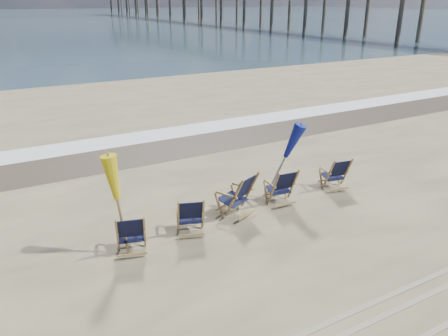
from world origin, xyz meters
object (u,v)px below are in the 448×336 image
object	(u,v)px
beach_chair_2	(250,191)
umbrella_yellow	(117,183)
umbrella_blue	(282,141)
beach_chair_1	(203,216)
beach_chair_4	(347,173)
beach_chair_0	(145,233)
beach_chair_3	(293,185)

from	to	relation	value
beach_chair_2	umbrella_yellow	xyz separation A→B (m)	(-3.04, -0.27, 0.94)
beach_chair_2	umbrella_blue	distance (m)	1.45
umbrella_yellow	umbrella_blue	size ratio (longest dim) A/B	1.00
beach_chair_1	beach_chair_4	bearing A→B (deg)	-156.46
beach_chair_0	beach_chair_2	bearing A→B (deg)	-153.12
beach_chair_3	beach_chair_0	bearing A→B (deg)	11.02
beach_chair_0	umbrella_yellow	world-z (taller)	umbrella_yellow
beach_chair_1	umbrella_yellow	world-z (taller)	umbrella_yellow
umbrella_blue	umbrella_yellow	bearing A→B (deg)	-172.10
beach_chair_4	umbrella_blue	distance (m)	2.09
beach_chair_0	beach_chair_1	world-z (taller)	same
beach_chair_3	beach_chair_2	bearing A→B (deg)	-0.04
beach_chair_1	beach_chair_4	world-z (taller)	beach_chair_4
beach_chair_4	umbrella_yellow	world-z (taller)	umbrella_yellow
umbrella_blue	beach_chair_4	bearing A→B (deg)	-12.49
beach_chair_4	beach_chair_3	bearing A→B (deg)	10.42
beach_chair_3	beach_chair_1	bearing A→B (deg)	11.69
beach_chair_0	umbrella_blue	xyz separation A→B (m)	(3.73, 0.80, 1.03)
beach_chair_0	umbrella_blue	size ratio (longest dim) A/B	0.45
beach_chair_1	umbrella_yellow	xyz separation A→B (m)	(-1.65, 0.13, 1.03)
beach_chair_1	umbrella_blue	world-z (taller)	umbrella_blue
beach_chair_3	umbrella_yellow	world-z (taller)	umbrella_yellow
beach_chair_0	beach_chair_3	size ratio (longest dim) A/B	0.95
beach_chair_1	umbrella_blue	size ratio (longest dim) A/B	0.45
beach_chair_0	beach_chair_1	size ratio (longest dim) A/B	1.00
beach_chair_0	umbrella_blue	bearing A→B (deg)	-151.68
beach_chair_3	umbrella_yellow	bearing A→B (deg)	7.34
beach_chair_0	beach_chair_1	xyz separation A→B (m)	(1.28, 0.11, 0.00)
beach_chair_2	umbrella_blue	size ratio (longest dim) A/B	0.53
beach_chair_0	beach_chair_3	world-z (taller)	beach_chair_3
beach_chair_2	beach_chair_4	xyz separation A→B (m)	(2.84, -0.10, -0.07)
beach_chair_1	beach_chair_2	bearing A→B (deg)	-144.51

